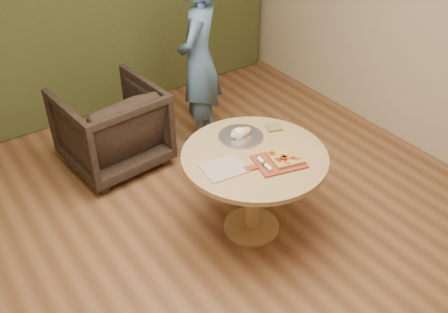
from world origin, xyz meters
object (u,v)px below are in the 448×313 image
at_px(serving_tray, 241,137).
at_px(armchair, 111,123).
at_px(pedestal_table, 254,169).
at_px(person_standing, 199,60).
at_px(bread_roll, 240,133).
at_px(pizza_paddle, 278,162).
at_px(flatbread_pizza, 285,157).
at_px(cutlery_roll, 265,164).

relative_size(serving_tray, armchair, 0.40).
bearing_deg(pedestal_table, person_standing, 73.38).
distance_m(pedestal_table, bread_roll, 0.31).
xyz_separation_m(pizza_paddle, flatbread_pizza, (0.06, -0.01, 0.02)).
height_order(pedestal_table, serving_tray, serving_tray).
relative_size(pizza_paddle, serving_tray, 1.33).
distance_m(pedestal_table, cutlery_roll, 0.24).
bearing_deg(flatbread_pizza, bread_roll, 101.80).
height_order(pedestal_table, cutlery_roll, cutlery_roll).
bearing_deg(cutlery_roll, serving_tray, 82.82).
bearing_deg(cutlery_roll, pizza_paddle, -0.52).
height_order(pedestal_table, person_standing, person_standing).
relative_size(flatbread_pizza, cutlery_roll, 1.34).
distance_m(pedestal_table, pizza_paddle, 0.24).
distance_m(flatbread_pizza, cutlery_roll, 0.18).
bearing_deg(bread_roll, cutlery_roll, -101.56).
bearing_deg(armchair, cutlery_roll, 101.09).
bearing_deg(armchair, flatbread_pizza, 106.25).
relative_size(flatbread_pizza, serving_tray, 0.75).
bearing_deg(flatbread_pizza, cutlery_roll, 173.01).
bearing_deg(flatbread_pizza, armchair, 111.16).
height_order(serving_tray, person_standing, person_standing).
bearing_deg(bread_roll, pedestal_table, -100.21).
xyz_separation_m(serving_tray, bread_roll, (-0.01, 0.00, 0.04)).
bearing_deg(pizza_paddle, pedestal_table, 126.19).
relative_size(bread_roll, armchair, 0.22).
distance_m(cutlery_roll, bread_roll, 0.43).
xyz_separation_m(pedestal_table, flatbread_pizza, (0.14, -0.19, 0.17)).
xyz_separation_m(cutlery_roll, armchair, (-0.48, 1.68, -0.33)).
bearing_deg(serving_tray, flatbread_pizza, -79.31).
bearing_deg(pedestal_table, cutlery_roll, -103.53).
height_order(pedestal_table, pizza_paddle, pizza_paddle).
relative_size(pedestal_table, cutlery_roll, 5.58).
bearing_deg(bread_roll, armchair, 114.17).
distance_m(flatbread_pizza, armchair, 1.86).
relative_size(cutlery_roll, serving_tray, 0.56).
bearing_deg(cutlery_roll, pedestal_table, 82.02).
bearing_deg(serving_tray, person_standing, 72.47).
bearing_deg(cutlery_roll, flatbread_pizza, -1.45).
xyz_separation_m(bread_roll, person_standing, (0.38, 1.19, 0.07)).
relative_size(cutlery_roll, person_standing, 0.12).
height_order(flatbread_pizza, armchair, armchair).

